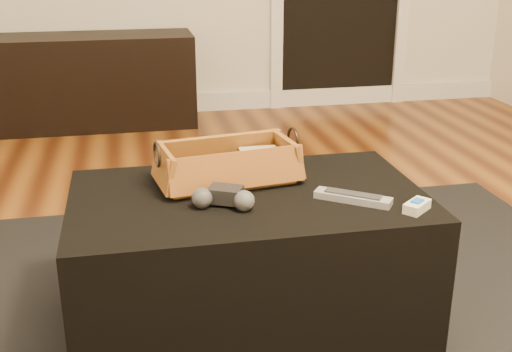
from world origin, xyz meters
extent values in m
cube|color=brown|center=(0.00, 0.00, -0.01)|extent=(5.00, 5.50, 0.01)
cube|color=white|center=(0.00, 2.73, 0.06)|extent=(5.00, 0.04, 0.12)
cube|color=black|center=(-0.47, 2.51, 0.28)|extent=(1.44, 0.45, 0.56)
cube|color=black|center=(0.15, 0.05, 0.01)|extent=(2.60, 2.00, 0.01)
cube|color=black|center=(0.15, 0.10, 0.22)|extent=(1.00, 0.60, 0.42)
cube|color=black|center=(0.09, 0.19, 0.46)|extent=(0.23, 0.10, 0.02)
cube|color=tan|center=(0.22, 0.26, 0.48)|extent=(0.12, 0.08, 0.06)
cube|color=#A66825|center=(0.11, 0.21, 0.44)|extent=(0.39, 0.23, 0.01)
cube|color=#996022|center=(0.10, 0.30, 0.50)|extent=(0.40, 0.10, 0.11)
cube|color=#9D5423|center=(0.13, 0.12, 0.50)|extent=(0.40, 0.10, 0.11)
cube|color=#A96426|center=(0.30, 0.24, 0.50)|extent=(0.07, 0.20, 0.11)
cube|color=#A26424|center=(-0.08, 0.18, 0.50)|extent=(0.07, 0.20, 0.11)
torus|color=black|center=(0.32, 0.24, 0.54)|extent=(0.02, 0.08, 0.08)
torus|color=#2E261F|center=(-0.09, 0.18, 0.54)|extent=(0.02, 0.08, 0.08)
cube|color=black|center=(0.08, 0.04, 0.46)|extent=(0.11, 0.10, 0.04)
sphere|color=#3B3B3E|center=(0.01, 0.03, 0.46)|extent=(0.07, 0.07, 0.06)
sphere|color=#424346|center=(0.12, -0.01, 0.46)|extent=(0.07, 0.07, 0.06)
cube|color=#9DA1A4|center=(0.43, -0.01, 0.44)|extent=(0.20, 0.16, 0.02)
cube|color=#29292C|center=(0.43, -0.01, 0.45)|extent=(0.15, 0.12, 0.00)
cube|color=silver|center=(0.57, -0.11, 0.45)|extent=(0.09, 0.09, 0.03)
cube|color=blue|center=(0.57, -0.11, 0.46)|extent=(0.04, 0.04, 0.01)
camera|label=1|loc=(-0.16, -1.56, 1.11)|focal=45.00mm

